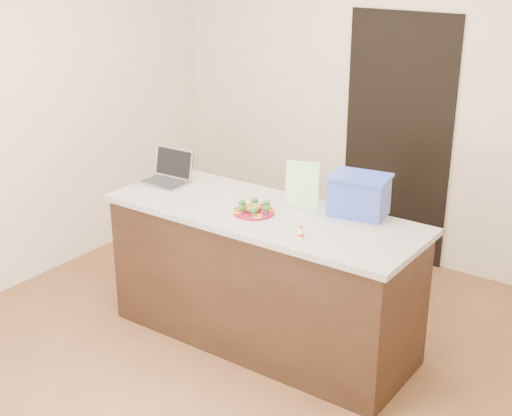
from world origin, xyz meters
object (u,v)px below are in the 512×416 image
Objects in this scene: island at (263,277)px; plate at (254,212)px; yogurt_bottle at (301,234)px; laptop at (169,173)px; blue_box at (359,195)px; chair at (341,242)px; napkin at (248,212)px.

plate is at bearing -108.52° from island.
yogurt_bottle is (0.44, -0.16, 0.02)m from plate.
yogurt_bottle is at bearing -28.39° from island.
island is 0.69m from yogurt_bottle.
blue_box reaches higher than laptop.
blue_box is at bearing 33.45° from plate.
yogurt_bottle is 0.09× the size of chair.
blue_box reaches higher than yogurt_bottle.
yogurt_bottle reaches higher than island.
napkin is at bearing -13.24° from laptop.
laptop reaches higher than plate.
island is 14.73× the size of napkin.
chair is at bearing 105.09° from yogurt_bottle.
plate is at bearing -155.95° from blue_box.
blue_box is (0.57, 0.37, 0.13)m from napkin.
chair is (0.21, 0.85, -0.45)m from napkin.
plate reaches higher than chair.
chair is (1.01, 0.69, -0.51)m from laptop.
chair is (-0.36, 0.48, -0.58)m from blue_box.
plate is 0.85m from laptop.
napkin is 0.50m from yogurt_bottle.
plate is 0.97m from chair.
plate reaches higher than napkin.
napkin is at bearing -80.35° from chair.
island is 5.26× the size of blue_box.
yogurt_bottle is at bearing -15.53° from laptop.
yogurt_bottle is at bearing -20.31° from plate.
chair is at bearing 78.68° from island.
plate is at bearing 159.69° from yogurt_bottle.
laptop is (-0.80, 0.16, 0.06)m from napkin.
napkin is at bearing -153.97° from plate.
chair is at bearing 117.54° from blue_box.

